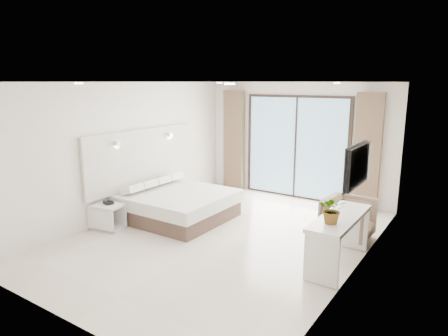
{
  "coord_description": "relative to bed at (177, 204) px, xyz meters",
  "views": [
    {
      "loc": [
        3.72,
        -5.53,
        2.7
      ],
      "look_at": [
        -0.24,
        0.4,
        1.16
      ],
      "focal_mm": 32.0,
      "sensor_mm": 36.0,
      "label": 1
    }
  ],
  "objects": [
    {
      "name": "nightstand",
      "position": [
        -0.67,
        -1.18,
        -0.05
      ],
      "size": [
        0.59,
        0.51,
        0.48
      ],
      "rotation": [
        0.0,
        0.0,
        0.17
      ],
      "color": "silver",
      "rests_on": "ground"
    },
    {
      "name": "bed",
      "position": [
        0.0,
        0.0,
        0.0
      ],
      "size": [
        1.95,
        1.86,
        0.68
      ],
      "color": "brown",
      "rests_on": "ground"
    },
    {
      "name": "ground",
      "position": [
        1.33,
        -0.34,
        -0.29
      ],
      "size": [
        6.2,
        6.2,
        0.0
      ],
      "primitive_type": "plane",
      "color": "beige",
      "rests_on": "ground"
    },
    {
      "name": "room_shell",
      "position": [
        1.13,
        0.44,
        1.29
      ],
      "size": [
        4.62,
        6.22,
        2.72
      ],
      "color": "silver",
      "rests_on": "ground"
    },
    {
      "name": "phone",
      "position": [
        -0.69,
        -1.15,
        0.22
      ],
      "size": [
        0.2,
        0.17,
        0.06
      ],
      "primitive_type": "cube",
      "rotation": [
        0.0,
        0.0,
        -0.23
      ],
      "color": "black",
      "rests_on": "nightstand"
    },
    {
      "name": "plant",
      "position": [
        3.37,
        -0.65,
        0.64
      ],
      "size": [
        0.5,
        0.52,
        0.32
      ],
      "primitive_type": "imported",
      "rotation": [
        0.0,
        0.0,
        0.42
      ],
      "color": "#33662D",
      "rests_on": "console_desk"
    },
    {
      "name": "console_desk",
      "position": [
        3.37,
        -0.27,
        0.28
      ],
      "size": [
        0.5,
        1.61,
        0.77
      ],
      "color": "silver",
      "rests_on": "ground"
    },
    {
      "name": "armchair",
      "position": [
        3.18,
        0.83,
        0.12
      ],
      "size": [
        0.76,
        0.81,
        0.81
      ],
      "primitive_type": "imported",
      "rotation": [
        0.0,
        0.0,
        1.53
      ],
      "color": "#7B5D51",
      "rests_on": "ground"
    }
  ]
}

